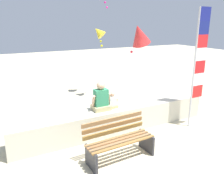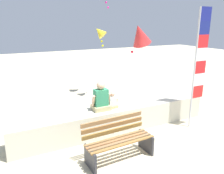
{
  "view_description": "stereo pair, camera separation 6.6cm",
  "coord_description": "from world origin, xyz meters",
  "px_view_note": "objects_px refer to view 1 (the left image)",
  "views": [
    {
      "loc": [
        -2.8,
        -4.12,
        2.9
      ],
      "look_at": [
        -0.13,
        0.99,
        1.27
      ],
      "focal_mm": 36.58,
      "sensor_mm": 36.0,
      "label": 1
    },
    {
      "loc": [
        -2.74,
        -4.15,
        2.9
      ],
      "look_at": [
        -0.13,
        0.99,
        1.27
      ],
      "focal_mm": 36.58,
      "sensor_mm": 36.0,
      "label": 2
    }
  ],
  "objects_px": {
    "park_bench": "(119,141)",
    "person_adult": "(101,99)",
    "kite_yellow": "(99,32)",
    "kite_red": "(139,35)",
    "flag_banner": "(199,60)",
    "person_child": "(112,101)"
  },
  "relations": [
    {
      "from": "park_bench",
      "to": "person_adult",
      "type": "distance_m",
      "value": 1.38
    },
    {
      "from": "kite_yellow",
      "to": "kite_red",
      "type": "relative_size",
      "value": 0.87
    },
    {
      "from": "kite_yellow",
      "to": "flag_banner",
      "type": "bearing_deg",
      "value": -70.36
    },
    {
      "from": "flag_banner",
      "to": "kite_red",
      "type": "bearing_deg",
      "value": 123.46
    },
    {
      "from": "flag_banner",
      "to": "kite_yellow",
      "type": "bearing_deg",
      "value": 109.64
    },
    {
      "from": "park_bench",
      "to": "person_child",
      "type": "distance_m",
      "value": 1.42
    },
    {
      "from": "park_bench",
      "to": "flag_banner",
      "type": "distance_m",
      "value": 3.15
    },
    {
      "from": "park_bench",
      "to": "kite_red",
      "type": "distance_m",
      "value": 3.37
    },
    {
      "from": "kite_red",
      "to": "person_adult",
      "type": "bearing_deg",
      "value": -157.52
    },
    {
      "from": "flag_banner",
      "to": "park_bench",
      "type": "bearing_deg",
      "value": -170.44
    },
    {
      "from": "person_adult",
      "to": "kite_yellow",
      "type": "height_order",
      "value": "kite_yellow"
    },
    {
      "from": "person_adult",
      "to": "flag_banner",
      "type": "bearing_deg",
      "value": -17.27
    },
    {
      "from": "park_bench",
      "to": "person_adult",
      "type": "bearing_deg",
      "value": 82.77
    },
    {
      "from": "person_adult",
      "to": "person_child",
      "type": "xyz_separation_m",
      "value": [
        0.34,
        0.0,
        -0.13
      ]
    },
    {
      "from": "person_child",
      "to": "kite_red",
      "type": "relative_size",
      "value": 0.47
    },
    {
      "from": "park_bench",
      "to": "kite_red",
      "type": "height_order",
      "value": "kite_red"
    },
    {
      "from": "person_child",
      "to": "kite_yellow",
      "type": "distance_m",
      "value": 3.45
    },
    {
      "from": "kite_yellow",
      "to": "kite_red",
      "type": "bearing_deg",
      "value": -81.16
    },
    {
      "from": "kite_yellow",
      "to": "kite_red",
      "type": "xyz_separation_m",
      "value": [
        0.34,
        -2.2,
        -0.0
      ]
    },
    {
      "from": "park_bench",
      "to": "person_adult",
      "type": "relative_size",
      "value": 1.99
    },
    {
      "from": "kite_red",
      "to": "person_child",
      "type": "bearing_deg",
      "value": -152.35
    },
    {
      "from": "person_adult",
      "to": "flag_banner",
      "type": "relative_size",
      "value": 0.24
    }
  ]
}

